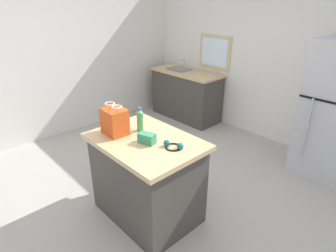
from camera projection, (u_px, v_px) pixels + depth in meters
name	position (u px, v px, depth m)	size (l,w,h in m)	color
ground	(151.00, 199.00, 3.38)	(6.00, 6.00, 0.00)	#ADA89E
back_wall	(273.00, 56.00, 4.38)	(4.98, 0.13, 2.70)	silver
left_wall	(47.00, 55.00, 4.47)	(0.10, 5.00, 2.70)	silver
kitchen_island	(147.00, 178.00, 2.97)	(1.11, 0.81, 0.92)	#423D38
sink_counter	(186.00, 94.00, 5.50)	(1.38, 0.61, 1.10)	#423D38
shopping_bag	(115.00, 121.00, 2.85)	(0.25, 0.21, 0.31)	#DB511E
small_box	(147.00, 138.00, 2.70)	(0.16, 0.09, 0.10)	#388E66
bottle	(140.00, 120.00, 2.92)	(0.07, 0.07, 0.26)	#4C9956
ear_defenders	(173.00, 146.00, 2.62)	(0.19, 0.19, 0.06)	black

